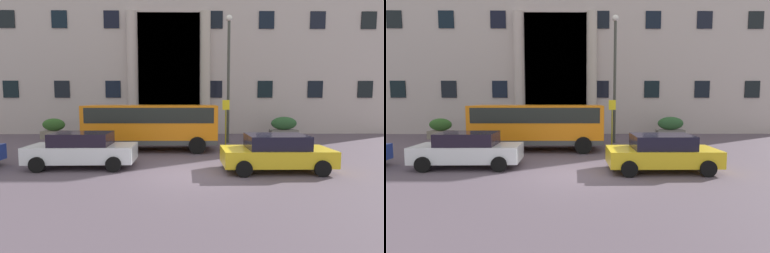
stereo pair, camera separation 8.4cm
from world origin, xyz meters
The scene contains 12 objects.
ground_plane centered at (0.00, 0.00, -0.06)m, with size 80.00×64.00×0.12m, color #524650.
office_building_facade centered at (-0.01, 17.48, 8.20)m, with size 35.49×9.66×16.41m.
orange_minibus centered at (-2.12, 5.50, 1.52)m, with size 7.22×2.71×2.51m.
bus_stop_sign centered at (2.24, 7.34, 1.72)m, with size 0.44×0.08×2.79m.
hedge_planter_west centered at (-5.13, 10.23, 0.68)m, with size 1.45×0.99×1.42m.
hedge_planter_far_east centered at (-0.17, 10.71, 0.70)m, with size 1.87×0.77×1.45m.
hedge_planter_east centered at (-9.73, 10.29, 0.70)m, with size 1.67×0.79×1.46m.
hedge_planter_far_west centered at (7.00, 10.83, 0.74)m, with size 1.98×0.79×1.53m.
parked_hatchback_near centered at (-4.55, 1.32, 0.75)m, with size 4.40×1.94×1.48m.
parked_sedan_second centered at (3.42, 0.61, 0.74)m, with size 4.31×2.10×1.46m.
motorcycle_far_end centered at (4.98, 3.32, 0.46)m, with size 2.02×0.74×0.89m.
lamppost_plaza_centre centered at (2.49, 8.19, 4.69)m, with size 0.40×0.40×8.12m.
Camera 2 is at (-0.02, -11.14, 2.92)m, focal length 27.98 mm.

